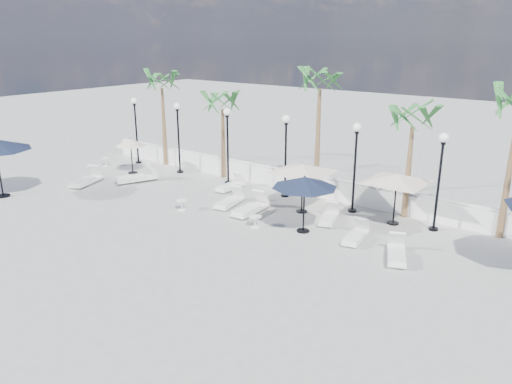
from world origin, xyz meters
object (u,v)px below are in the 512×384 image
Objects in this scene: lounger_1 at (136,177)px; lounger_2 at (231,185)px; parasol_cream_small at (131,143)px; lounger_0 at (87,180)px; lounger_6 at (397,253)px; lounger_4 at (329,217)px; lounger_5 at (230,201)px; parasol_cream_sq_b at (397,174)px; parasol_cream_sq_a at (303,165)px; lounger_7 at (356,235)px; lounger_3 at (251,208)px; parasol_navy_mid at (305,183)px.

lounger_2 is at bearing 44.37° from lounger_1.
lounger_0 is at bearing -92.01° from parasol_cream_small.
lounger_0 is 2.46m from lounger_1.
lounger_6 is at bearing 19.32° from lounger_1.
lounger_2 is 6.07m from lounger_4.
lounger_0 is 8.12m from lounger_5.
lounger_5 reaches higher than lounger_4.
lounger_1 reaches higher than lounger_4.
parasol_cream_sq_b is at bearing 90.89° from lounger_6.
lounger_4 is at bearing 130.79° from lounger_6.
parasol_cream_small reaches higher than lounger_0.
lounger_7 is at bearing -23.75° from parasol_cream_sq_a.
lounger_4 is (12.37, 2.84, -0.05)m from lounger_0.
lounger_7 is 4.04m from parasol_cream_sq_a.
parasol_cream_sq_b is at bearing 71.85° from lounger_7.
lounger_4 is 0.89× the size of parasol_cream_small.
parasol_cream_small is at bearing -174.54° from parasol_cream_sq_b.
lounger_1 is at bearing 167.24° from lounger_4.
lounger_3 is 0.47× the size of parasol_cream_sq_b.
lounger_1 is at bearing -171.80° from parasol_cream_sq_a.
lounger_3 reaches higher than lounger_7.
lounger_3 is at bearing 171.43° from lounger_7.
parasol_cream_sq_a is (10.86, 3.17, 1.83)m from lounger_0.
parasol_cream_small is (-14.04, 1.12, 1.49)m from lounger_7.
parasol_navy_mid is 3.79m from parasol_cream_sq_b.
lounger_2 is 6.48m from parasol_navy_mid.
lounger_7 is at bearing -12.71° from lounger_5.
lounger_2 is 0.95× the size of lounger_6.
lounger_1 is 5.12m from lounger_2.
lounger_1 is 2.33m from parasol_cream_small.
lounger_3 is (9.24, 1.69, -0.00)m from lounger_0.
lounger_0 is at bearing -173.45° from lounger_3.
lounger_4 is at bearing -12.20° from parasol_cream_sq_a.
parasol_cream_sq_a is at bearing 38.68° from lounger_3.
lounger_7 is at bearing 138.15° from lounger_6.
parasol_cream_small reaches higher than lounger_7.
parasol_cream_sq_b is at bearing 32.63° from lounger_1.
lounger_2 is at bearing -176.84° from parasol_cream_sq_b.
lounger_6 is (6.71, -0.56, -0.03)m from lounger_3.
lounger_5 is at bearing -6.67° from lounger_0.
lounger_0 is at bearing 174.83° from lounger_4.
parasol_navy_mid reaches higher than parasol_cream_sq_b.
parasol_navy_mid is at bearing 19.31° from lounger_1.
lounger_7 is 3.13m from parasol_cream_sq_b.
lounger_4 is 0.39× the size of parasol_cream_sq_a.
parasol_cream_sq_b is at bearing 5.46° from parasol_cream_small.
lounger_4 is at bearing 138.70° from lounger_7.
lounger_0 reaches higher than lounger_2.
parasol_cream_small is (-9.15, 1.15, 1.45)m from lounger_3.
parasol_navy_mid reaches higher than lounger_7.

